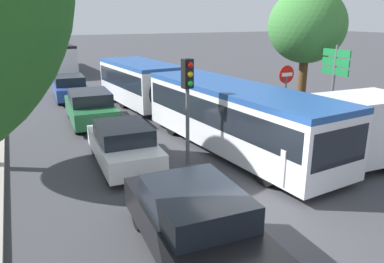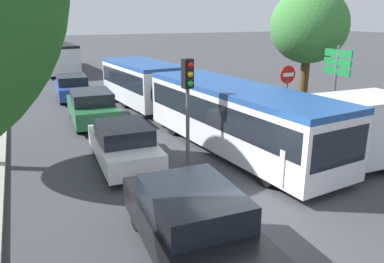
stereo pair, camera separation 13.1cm
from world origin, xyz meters
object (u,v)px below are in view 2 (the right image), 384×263
object	(u,v)px
traffic_light	(188,88)
no_entry_sign	(287,90)
city_bus_rear	(52,54)
queued_car_blue	(72,87)
queued_car_black	(191,221)
queued_car_green	(92,107)
queued_car_white	(124,144)
tree_right_near	(309,26)
white_van	(340,133)
direction_sign_post	(336,72)
articulated_bus	(188,97)

from	to	relation	value
traffic_light	no_entry_sign	size ratio (longest dim) A/B	1.21
city_bus_rear	no_entry_sign	world-z (taller)	no_entry_sign
queued_car_blue	traffic_light	xyz separation A→B (m)	(1.99, -12.00, 1.79)
queued_car_black	queued_car_green	xyz separation A→B (m)	(0.04, 10.77, 0.01)
queued_car_white	tree_right_near	distance (m)	9.64
white_van	queued_car_green	bearing A→B (deg)	-53.82
city_bus_rear	tree_right_near	size ratio (longest dim) A/B	1.99
queued_car_black	queued_car_green	world-z (taller)	queued_car_green
white_van	direction_sign_post	world-z (taller)	direction_sign_post
white_van	no_entry_sign	xyz separation A→B (m)	(0.85, 3.70, 0.64)
articulated_bus	queued_car_black	size ratio (longest dim) A/B	3.68
queued_car_black	white_van	xyz separation A→B (m)	(5.89, 2.00, 0.49)
white_van	traffic_light	distance (m)	4.84
queued_car_black	tree_right_near	size ratio (longest dim) A/B	0.74
queued_car_green	queued_car_black	bearing A→B (deg)	-177.65
city_bus_rear	direction_sign_post	bearing A→B (deg)	-165.60
city_bus_rear	white_van	world-z (taller)	city_bus_rear
articulated_bus	tree_right_near	bearing A→B (deg)	70.66
city_bus_rear	direction_sign_post	distance (m)	26.53
direction_sign_post	no_entry_sign	bearing A→B (deg)	-26.04
city_bus_rear	queued_car_green	world-z (taller)	city_bus_rear
city_bus_rear	queued_car_blue	size ratio (longest dim) A/B	2.84
queued_car_blue	no_entry_sign	size ratio (longest dim) A/B	1.46
queued_car_white	no_entry_sign	bearing A→B (deg)	-83.96
queued_car_blue	queued_car_white	bearing A→B (deg)	-177.11
no_entry_sign	direction_sign_post	world-z (taller)	direction_sign_post
queued_car_black	traffic_light	distance (m)	5.21
queued_car_black	white_van	size ratio (longest dim) A/B	0.85
queued_car_green	tree_right_near	bearing A→B (deg)	-110.12
white_van	no_entry_sign	bearing A→B (deg)	-100.53
queued_car_white	queued_car_blue	xyz separation A→B (m)	(-0.07, 11.22, 0.01)
articulated_bus	city_bus_rear	xyz separation A→B (m)	(-3.58, 21.65, 0.08)
queued_car_green	no_entry_sign	bearing A→B (deg)	-124.53
articulated_bus	queued_car_green	world-z (taller)	articulated_bus
no_entry_sign	tree_right_near	distance (m)	3.43
tree_right_near	queued_car_green	bearing A→B (deg)	157.34
queued_car_black	queued_car_white	size ratio (longest dim) A/B	1.06
queued_car_green	no_entry_sign	distance (m)	8.48
queued_car_green	tree_right_near	xyz separation A→B (m)	(8.78, -3.67, 3.47)
articulated_bus	direction_sign_post	distance (m)	5.99
queued_car_black	queued_car_blue	world-z (taller)	queued_car_black
queued_car_black	direction_sign_post	distance (m)	9.82
queued_car_green	queued_car_blue	bearing A→B (deg)	3.28
queued_car_white	queued_car_green	size ratio (longest dim) A/B	0.93
queued_car_white	traffic_light	world-z (taller)	traffic_light
queued_car_black	direction_sign_post	bearing A→B (deg)	-57.42
city_bus_rear	queued_car_blue	distance (m)	13.53
white_van	tree_right_near	world-z (taller)	tree_right_near
city_bus_rear	queued_car_black	distance (m)	30.02
queued_car_white	queued_car_green	distance (m)	5.48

